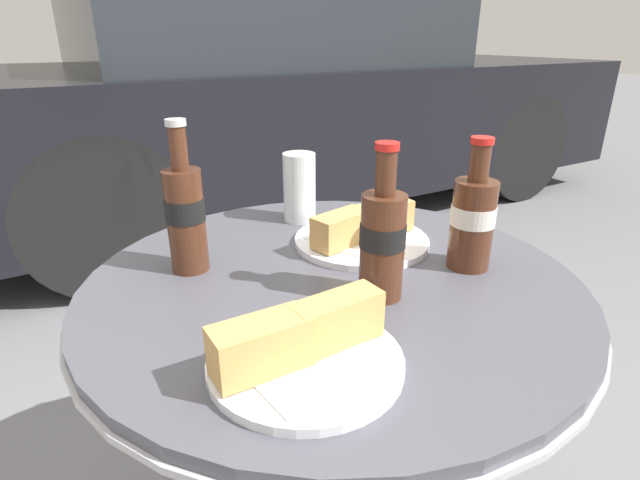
# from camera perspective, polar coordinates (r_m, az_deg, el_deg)

# --- Properties ---
(bistro_table) EXTENTS (0.80, 0.80, 0.72)m
(bistro_table) POSITION_cam_1_polar(r_m,az_deg,el_deg) (0.89, 1.34, -13.75)
(bistro_table) COLOR #B7B7BC
(bistro_table) RESTS_ON ground_plane
(cola_bottle_left) EXTENTS (0.06, 0.06, 0.24)m
(cola_bottle_left) POSITION_cam_1_polar(r_m,az_deg,el_deg) (0.82, -15.13, 2.90)
(cola_bottle_left) COLOR #4C2819
(cola_bottle_left) RESTS_ON bistro_table
(cola_bottle_right) EXTENTS (0.07, 0.07, 0.22)m
(cola_bottle_right) POSITION_cam_1_polar(r_m,az_deg,el_deg) (0.84, 17.05, 2.37)
(cola_bottle_right) COLOR #4C2819
(cola_bottle_right) RESTS_ON bistro_table
(cola_bottle_center) EXTENTS (0.07, 0.07, 0.23)m
(cola_bottle_center) POSITION_cam_1_polar(r_m,az_deg,el_deg) (0.71, 7.16, 0.05)
(cola_bottle_center) COLOR #4C2819
(cola_bottle_center) RESTS_ON bistro_table
(drinking_glass) EXTENTS (0.07, 0.07, 0.14)m
(drinking_glass) POSITION_cam_1_polar(r_m,az_deg,el_deg) (1.02, -2.36, 5.70)
(drinking_glass) COLOR silver
(drinking_glass) RESTS_ON bistro_table
(lunch_plate_near) EXTENTS (0.23, 0.23, 0.07)m
(lunch_plate_near) POSITION_cam_1_polar(r_m,az_deg,el_deg) (0.59, -2.04, -12.23)
(lunch_plate_near) COLOR white
(lunch_plate_near) RESTS_ON bistro_table
(lunch_plate_far) EXTENTS (0.25, 0.25, 0.07)m
(lunch_plate_far) POSITION_cam_1_polar(r_m,az_deg,el_deg) (0.92, 4.79, 0.77)
(lunch_plate_far) COLOR white
(lunch_plate_far) RESTS_ON bistro_table
(parked_car) EXTENTS (4.34, 1.84, 1.38)m
(parked_car) POSITION_cam_1_polar(r_m,az_deg,el_deg) (3.44, -4.14, 15.43)
(parked_car) COLOR black
(parked_car) RESTS_ON ground_plane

